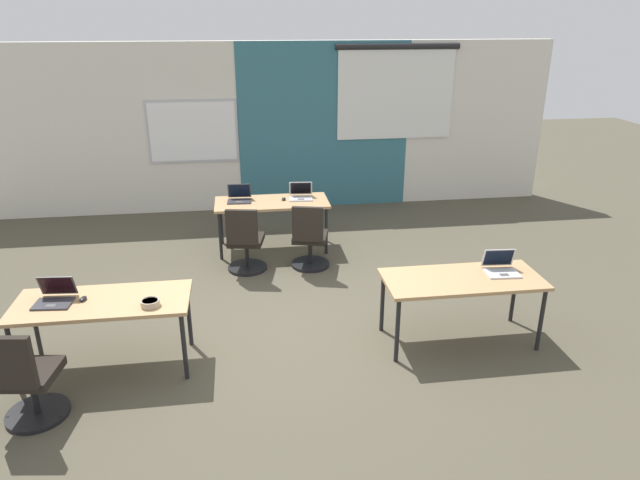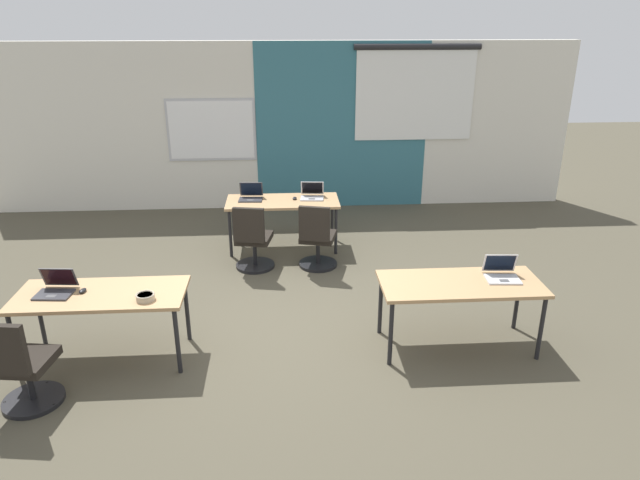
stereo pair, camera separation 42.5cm
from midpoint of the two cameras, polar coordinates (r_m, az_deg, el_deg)
name	(u,v)px [view 2 (the right image)]	position (r m, az deg, el deg)	size (l,w,h in m)	color
ground_plane	(285,322)	(6.42, -1.59, -8.19)	(24.00, 24.00, 0.00)	#4C4738
back_wall_assembly	(283,126)	(9.93, -2.47, 11.26)	(10.00, 0.27, 2.80)	silver
desk_near_left	(101,299)	(5.79, -19.08, -5.59)	(1.60, 0.70, 0.72)	tan
desk_near_right	(460,288)	(5.90, 15.88, -4.64)	(1.60, 0.70, 0.72)	tan
desk_far_center	(283,204)	(8.17, -2.26, 3.56)	(1.60, 0.70, 0.72)	tan
laptop_near_left_end	(56,288)	(5.89, -23.07, -4.50)	(0.36, 0.34, 0.23)	#333338
mouse_near_left_end	(83,291)	(5.82, -20.72, -4.79)	(0.07, 0.11, 0.03)	black
chair_near_left_end	(22,370)	(5.47, -25.68, -11.70)	(0.52, 0.56, 0.92)	black
laptop_far_right	(312,195)	(8.25, 0.68, 4.54)	(0.36, 0.34, 0.22)	#B7B7BC
mouse_far_right	(295,198)	(8.19, -1.07, 4.18)	(0.07, 0.11, 0.03)	black
chair_far_right	(317,242)	(7.58, 1.30, -0.18)	(0.53, 0.59, 0.92)	black
laptop_far_left	(251,196)	(8.22, -5.46, 4.40)	(0.35, 0.31, 0.23)	#333338
chair_far_left	(253,243)	(7.56, -5.12, -0.31)	(0.52, 0.57, 0.92)	black
laptop_near_right_end	(502,273)	(6.08, 19.63, -3.20)	(0.35, 0.33, 0.23)	silver
snack_bowl	(145,296)	(5.49, -14.96, -5.51)	(0.18, 0.18, 0.06)	tan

